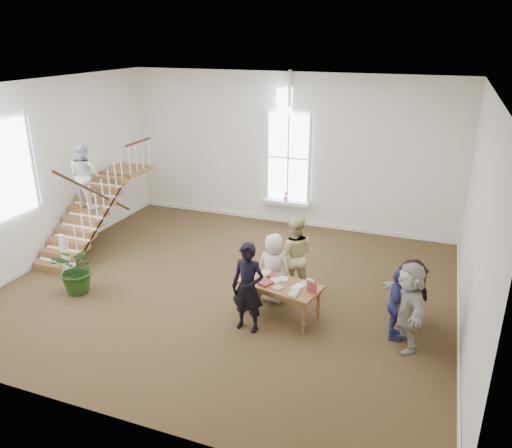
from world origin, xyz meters
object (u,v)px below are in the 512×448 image
at_px(library_table, 280,287).
at_px(woman_cluster_b, 410,295).
at_px(floor_plant, 78,269).
at_px(elderly_woman, 274,268).
at_px(woman_cluster_a, 396,305).
at_px(side_chair, 412,291).
at_px(woman_cluster_c, 408,306).
at_px(police_officer, 248,288).
at_px(person_yellow, 294,255).

relative_size(library_table, woman_cluster_b, 1.19).
bearing_deg(floor_plant, library_table, 7.53).
bearing_deg(elderly_woman, woman_cluster_a, 174.55).
bearing_deg(side_chair, woman_cluster_a, -96.89).
height_order(woman_cluster_c, side_chair, woman_cluster_c).
bearing_deg(library_table, woman_cluster_a, 13.58).
xyz_separation_m(police_officer, floor_plant, (-4.11, 0.05, -0.35)).
distance_m(elderly_woman, woman_cluster_c, 2.95).
bearing_deg(person_yellow, woman_cluster_b, 151.18).
bearing_deg(library_table, person_yellow, 104.86).
xyz_separation_m(floor_plant, side_chair, (7.07, 1.54, 0.02)).
relative_size(library_table, police_officer, 0.97).
distance_m(police_officer, side_chair, 3.38).
relative_size(library_table, person_yellow, 0.96).
distance_m(police_officer, woman_cluster_a, 2.83).
bearing_deg(side_chair, police_officer, -144.49).
bearing_deg(elderly_woman, person_yellow, -114.41).
height_order(woman_cluster_c, floor_plant, woman_cluster_c).
xyz_separation_m(police_officer, side_chair, (2.96, 1.59, -0.32)).
bearing_deg(woman_cluster_b, side_chair, -139.22).
bearing_deg(woman_cluster_a, library_table, 87.95).
relative_size(person_yellow, woman_cluster_b, 1.24).
xyz_separation_m(police_officer, woman_cluster_c, (2.95, 0.49, -0.06)).
bearing_deg(person_yellow, woman_cluster_c, 138.35).
bearing_deg(elderly_woman, side_chair, -166.72).
height_order(elderly_woman, woman_cluster_c, woman_cluster_c).
relative_size(police_officer, woman_cluster_a, 1.26).
relative_size(police_officer, person_yellow, 1.00).
relative_size(police_officer, floor_plant, 1.61).
bearing_deg(person_yellow, library_table, 76.78).
relative_size(police_officer, woman_cluster_b, 1.23).
bearing_deg(woman_cluster_b, floor_plant, -38.99).
bearing_deg(library_table, elderly_woman, 132.53).
xyz_separation_m(library_table, woman_cluster_b, (2.51, 0.48, 0.06)).
xyz_separation_m(person_yellow, side_chair, (2.56, -0.16, -0.33)).
height_order(person_yellow, woman_cluster_c, person_yellow).
distance_m(woman_cluster_a, woman_cluster_b, 0.50).
relative_size(library_table, elderly_woman, 1.14).
bearing_deg(floor_plant, elderly_woman, 15.87).
relative_size(police_officer, woman_cluster_c, 1.07).
height_order(library_table, woman_cluster_b, woman_cluster_b).
xyz_separation_m(woman_cluster_b, woman_cluster_c, (0.00, -0.65, 0.11)).
distance_m(library_table, floor_plant, 4.59).
distance_m(woman_cluster_a, side_chair, 0.94).
bearing_deg(library_table, floor_plant, -159.76).
height_order(woman_cluster_b, woman_cluster_c, woman_cluster_c).
bearing_deg(side_chair, woman_cluster_b, -84.16).
bearing_deg(elderly_woman, library_table, 126.37).
distance_m(elderly_woman, person_yellow, 0.60).
relative_size(elderly_woman, woman_cluster_b, 1.05).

